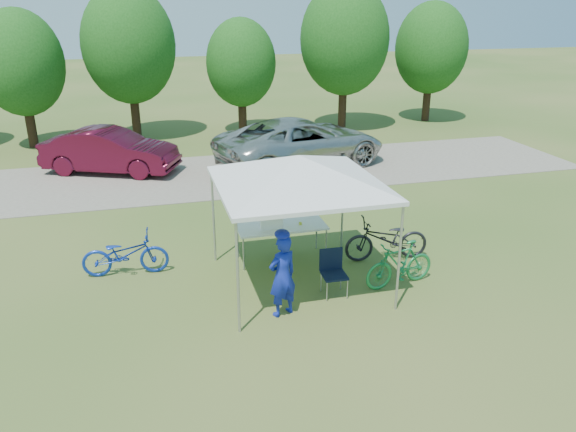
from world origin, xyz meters
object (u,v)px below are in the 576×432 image
bike_dark (387,239)px  minivan (301,142)px  folding_table (281,227)px  sedan (110,151)px  cooler (270,219)px  bike_blue (125,254)px  cyclist (282,276)px  bike_green (400,264)px  folding_chair (333,268)px

bike_dark → minivan: bearing=-176.4°
folding_table → sedan: bearing=115.7°
cooler → bike_blue: size_ratio=0.29×
cyclist → bike_green: size_ratio=1.00×
folding_chair → cooler: bearing=117.6°
folding_table → minivan: 7.57m
bike_blue → minivan: (5.91, 7.01, 0.39)m
folding_chair → bike_dark: size_ratio=0.48×
folding_chair → bike_blue: size_ratio=0.51×
cooler → cyclist: 2.35m
cooler → bike_blue: cooler is taller
folding_chair → sedan: bearing=116.6°
folding_chair → sedan: sedan is taller
folding_table → bike_blue: bike_blue is taller
minivan → sedan: bearing=66.2°
folding_table → bike_green: bearing=-42.3°
cyclist → bike_blue: (-2.81, 2.44, -0.32)m
folding_table → sedan: 8.91m
folding_chair → cooler: 2.01m
folding_chair → bike_blue: bike_blue is taller
cooler → folding_table: bearing=0.0°
bike_blue → minivan: minivan is taller
cyclist → bike_blue: 3.73m
bike_green → minivan: 8.99m
bike_green → bike_dark: size_ratio=0.84×
cooler → minivan: bearing=68.7°
folding_table → minivan: (2.53, 7.13, 0.09)m
bike_blue → bike_green: bike_green is taller
folding_table → bike_dark: 2.36m
folding_table → minivan: minivan is taller
cyclist → bike_dark: bearing=-171.1°
minivan → sedan: minivan is taller
bike_green → cooler: bearing=-138.7°
cooler → sedan: 8.81m
folding_table → bike_green: bike_green is taller
bike_blue → minivan: 9.18m
minivan → bike_dark: bearing=162.1°
folding_chair → cyclist: 1.31m
bike_dark → minivan: 7.79m
cyclist → folding_table: bearing=-125.6°
cooler → cyclist: size_ratio=0.33×
folding_chair → bike_blue: (-3.97, 1.90, -0.07)m
folding_table → folding_chair: 1.88m
cyclist → minivan: bearing=-129.9°
cyclist → bike_green: cyclist is taller
bike_blue → bike_dark: size_ratio=0.94×
folding_table → cooler: 0.34m
bike_blue → bike_green: 5.74m
folding_table → bike_blue: size_ratio=1.10×
bike_green → cyclist: bearing=-89.2°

